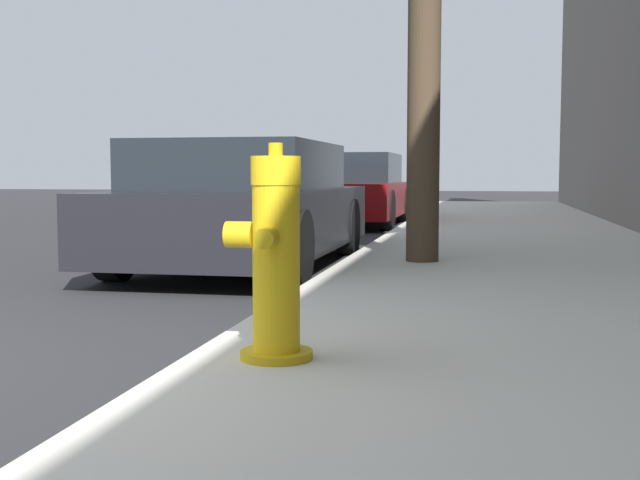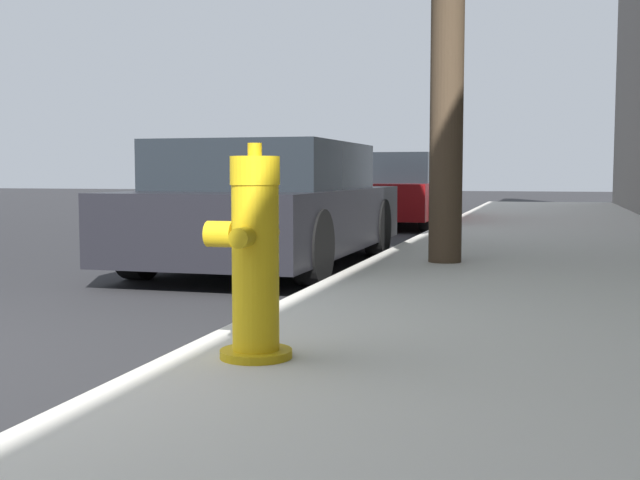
# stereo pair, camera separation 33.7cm
# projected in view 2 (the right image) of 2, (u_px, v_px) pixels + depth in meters

# --- Properties ---
(sidewalk_slab) EXTENTS (3.26, 40.00, 0.14)m
(sidewalk_slab) POSITION_uv_depth(u_px,v_px,m) (558.00, 422.00, 2.75)
(sidewalk_slab) COLOR beige
(sidewalk_slab) RESTS_ON ground_plane
(fire_hydrant) EXTENTS (0.37, 0.39, 0.91)m
(fire_hydrant) POSITION_uv_depth(u_px,v_px,m) (254.00, 259.00, 3.37)
(fire_hydrant) COLOR #C39C11
(fire_hydrant) RESTS_ON sidewalk_slab
(parked_car_near) EXTENTS (1.79, 4.15, 1.22)m
(parked_car_near) POSITION_uv_depth(u_px,v_px,m) (272.00, 206.00, 7.95)
(parked_car_near) COLOR black
(parked_car_near) RESTS_ON ground_plane
(parked_car_mid) EXTENTS (1.74, 3.89, 1.27)m
(parked_car_mid) POSITION_uv_depth(u_px,v_px,m) (393.00, 191.00, 14.11)
(parked_car_mid) COLOR maroon
(parked_car_mid) RESTS_ON ground_plane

